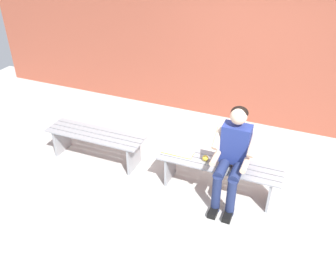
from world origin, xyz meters
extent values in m
cube|color=#B2B2AD|center=(0.92, 1.00, -0.02)|extent=(10.00, 7.00, 0.04)
cube|color=#9E4C38|center=(0.50, -2.12, 1.44)|extent=(9.50, 0.24, 2.88)
cube|color=gray|center=(0.00, -0.16, 0.44)|extent=(1.58, 0.11, 0.02)
cube|color=gray|center=(0.00, -0.05, 0.44)|extent=(1.58, 0.11, 0.02)
cube|color=gray|center=(0.00, 0.05, 0.44)|extent=(1.58, 0.11, 0.02)
cube|color=gray|center=(0.00, 0.16, 0.44)|extent=(1.58, 0.11, 0.02)
cube|color=gray|center=(-0.67, -0.01, 0.21)|extent=(0.03, 0.38, 0.43)
cube|color=gray|center=(0.67, 0.01, 0.21)|extent=(0.03, 0.38, 0.43)
cube|color=gray|center=(1.85, -0.16, 0.44)|extent=(1.46, 0.11, 0.02)
cube|color=gray|center=(1.85, -0.05, 0.44)|extent=(1.46, 0.11, 0.02)
cube|color=gray|center=(1.85, 0.05, 0.44)|extent=(1.46, 0.11, 0.02)
cube|color=gray|center=(1.85, 0.16, 0.44)|extent=(1.46, 0.11, 0.02)
cube|color=gray|center=(1.24, -0.01, 0.21)|extent=(0.03, 0.38, 0.43)
cube|color=gray|center=(2.46, 0.01, 0.21)|extent=(0.03, 0.38, 0.43)
cube|color=navy|center=(-0.17, -0.02, 0.77)|extent=(0.34, 0.20, 0.50)
sphere|color=beige|center=(-0.17, -0.01, 1.15)|extent=(0.20, 0.20, 0.20)
ellipsoid|color=black|center=(-0.17, -0.04, 1.18)|extent=(0.20, 0.19, 0.15)
cylinder|color=navy|center=(-0.26, 0.18, 0.52)|extent=(0.13, 0.40, 0.13)
cylinder|color=navy|center=(-0.08, 0.18, 0.52)|extent=(0.13, 0.40, 0.13)
cylinder|color=navy|center=(-0.26, 0.38, 0.26)|extent=(0.11, 0.11, 0.52)
cube|color=black|center=(-0.26, 0.44, 0.04)|extent=(0.10, 0.22, 0.07)
cylinder|color=navy|center=(-0.08, 0.38, 0.26)|extent=(0.11, 0.11, 0.52)
cube|color=black|center=(-0.08, 0.44, 0.04)|extent=(0.10, 0.22, 0.07)
cylinder|color=beige|center=(-0.38, 0.06, 0.84)|extent=(0.08, 0.28, 0.23)
cylinder|color=beige|center=(-0.35, 0.22, 0.66)|extent=(0.07, 0.26, 0.07)
cylinder|color=beige|center=(0.04, 0.06, 0.84)|extent=(0.08, 0.28, 0.23)
cylinder|color=beige|center=(0.01, 0.22, 0.66)|extent=(0.07, 0.26, 0.07)
sphere|color=gold|center=(0.18, 0.03, 0.49)|extent=(0.08, 0.08, 0.08)
cube|color=white|center=(0.47, 0.00, 0.46)|extent=(0.20, 0.15, 0.02)
cube|color=white|center=(0.67, 0.00, 0.46)|extent=(0.20, 0.15, 0.02)
cube|color=#BF8C1E|center=(0.57, 0.00, 0.45)|extent=(0.41, 0.16, 0.01)
camera|label=1|loc=(-0.83, 3.66, 3.13)|focal=38.50mm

